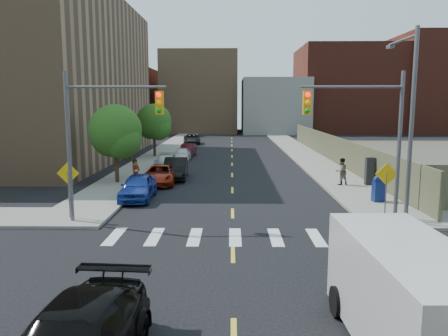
{
  "coord_description": "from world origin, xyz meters",
  "views": [
    {
      "loc": [
        -0.07,
        -13.72,
        5.6
      ],
      "look_at": [
        -0.48,
        10.32,
        2.0
      ],
      "focal_mm": 35.0,
      "sensor_mm": 36.0,
      "label": 1
    }
  ],
  "objects_px": {
    "parked_car_black": "(176,168)",
    "pedestrian_east": "(341,171)",
    "parked_car_silver": "(166,163)",
    "pedestrian_west": "(136,173)",
    "mailbox": "(378,189)",
    "parked_car_white": "(182,154)",
    "parked_car_blue": "(138,187)",
    "parked_car_red": "(161,175)",
    "cargo_van": "(406,294)",
    "parked_car_grey": "(192,139)",
    "payphone": "(370,171)",
    "parked_car_maroon": "(188,150)"
  },
  "relations": [
    {
      "from": "mailbox",
      "to": "pedestrian_east",
      "type": "distance_m",
      "value": 5.07
    },
    {
      "from": "parked_car_black",
      "to": "parked_car_red",
      "type": "height_order",
      "value": "parked_car_black"
    },
    {
      "from": "parked_car_grey",
      "to": "pedestrian_west",
      "type": "height_order",
      "value": "pedestrian_west"
    },
    {
      "from": "parked_car_white",
      "to": "parked_car_maroon",
      "type": "height_order",
      "value": "parked_car_white"
    },
    {
      "from": "parked_car_blue",
      "to": "payphone",
      "type": "xyz_separation_m",
      "value": [
        14.7,
        4.12,
        0.33
      ]
    },
    {
      "from": "parked_car_blue",
      "to": "cargo_van",
      "type": "xyz_separation_m",
      "value": [
        9.35,
        -15.55,
        0.6
      ]
    },
    {
      "from": "cargo_van",
      "to": "mailbox",
      "type": "bearing_deg",
      "value": 72.05
    },
    {
      "from": "parked_car_red",
      "to": "cargo_van",
      "type": "distance_m",
      "value": 22.32
    },
    {
      "from": "parked_car_black",
      "to": "parked_car_red",
      "type": "relative_size",
      "value": 0.98
    },
    {
      "from": "parked_car_red",
      "to": "cargo_van",
      "type": "xyz_separation_m",
      "value": [
        8.84,
        -20.48,
        0.68
      ]
    },
    {
      "from": "parked_car_silver",
      "to": "pedestrian_east",
      "type": "xyz_separation_m",
      "value": [
        12.8,
        -6.73,
        0.38
      ]
    },
    {
      "from": "parked_car_silver",
      "to": "payphone",
      "type": "bearing_deg",
      "value": -25.51
    },
    {
      "from": "parked_car_white",
      "to": "parked_car_grey",
      "type": "relative_size",
      "value": 0.79
    },
    {
      "from": "parked_car_red",
      "to": "payphone",
      "type": "bearing_deg",
      "value": -2.39
    },
    {
      "from": "mailbox",
      "to": "payphone",
      "type": "height_order",
      "value": "payphone"
    },
    {
      "from": "mailbox",
      "to": "parked_car_white",
      "type": "bearing_deg",
      "value": 115.75
    },
    {
      "from": "pedestrian_west",
      "to": "parked_car_grey",
      "type": "bearing_deg",
      "value": 22.05
    },
    {
      "from": "parked_car_black",
      "to": "parked_car_maroon",
      "type": "bearing_deg",
      "value": 88.85
    },
    {
      "from": "parked_car_black",
      "to": "mailbox",
      "type": "height_order",
      "value": "mailbox"
    },
    {
      "from": "parked_car_red",
      "to": "parked_car_grey",
      "type": "distance_m",
      "value": 29.99
    },
    {
      "from": "parked_car_silver",
      "to": "payphone",
      "type": "distance_m",
      "value": 16.15
    },
    {
      "from": "parked_car_silver",
      "to": "pedestrian_west",
      "type": "xyz_separation_m",
      "value": [
        -0.8,
        -7.64,
        0.39
      ]
    },
    {
      "from": "payphone",
      "to": "pedestrian_east",
      "type": "relative_size",
      "value": 1.03
    },
    {
      "from": "parked_car_blue",
      "to": "pedestrian_west",
      "type": "xyz_separation_m",
      "value": [
        -0.8,
        3.14,
        0.32
      ]
    },
    {
      "from": "pedestrian_east",
      "to": "payphone",
      "type": "bearing_deg",
      "value": 163.83
    },
    {
      "from": "parked_car_black",
      "to": "pedestrian_east",
      "type": "xyz_separation_m",
      "value": [
        11.5,
        -3.04,
        0.28
      ]
    },
    {
      "from": "parked_car_silver",
      "to": "mailbox",
      "type": "xyz_separation_m",
      "value": [
        13.61,
        -11.73,
        0.18
      ]
    },
    {
      "from": "pedestrian_west",
      "to": "pedestrian_east",
      "type": "distance_m",
      "value": 13.63
    },
    {
      "from": "parked_car_black",
      "to": "cargo_van",
      "type": "xyz_separation_m",
      "value": [
        8.05,
        -22.65,
        0.58
      ]
    },
    {
      "from": "parked_car_red",
      "to": "payphone",
      "type": "height_order",
      "value": "payphone"
    },
    {
      "from": "pedestrian_east",
      "to": "parked_car_grey",
      "type": "bearing_deg",
      "value": -85.51
    },
    {
      "from": "parked_car_red",
      "to": "parked_car_white",
      "type": "distance_m",
      "value": 12.04
    },
    {
      "from": "parked_car_silver",
      "to": "pedestrian_east",
      "type": "height_order",
      "value": "pedestrian_east"
    },
    {
      "from": "mailbox",
      "to": "pedestrian_west",
      "type": "distance_m",
      "value": 14.98
    },
    {
      "from": "parked_car_maroon",
      "to": "pedestrian_east",
      "type": "height_order",
      "value": "pedestrian_east"
    },
    {
      "from": "parked_car_black",
      "to": "pedestrian_east",
      "type": "bearing_deg",
      "value": -17.92
    },
    {
      "from": "parked_car_grey",
      "to": "pedestrian_west",
      "type": "bearing_deg",
      "value": -96.62
    },
    {
      "from": "mailbox",
      "to": "cargo_van",
      "type": "bearing_deg",
      "value": -116.39
    },
    {
      "from": "parked_car_maroon",
      "to": "payphone",
      "type": "distance_m",
      "value": 21.86
    },
    {
      "from": "parked_car_blue",
      "to": "parked_car_white",
      "type": "relative_size",
      "value": 1.14
    },
    {
      "from": "cargo_van",
      "to": "mailbox",
      "type": "distance_m",
      "value": 15.22
    },
    {
      "from": "parked_car_red",
      "to": "mailbox",
      "type": "distance_m",
      "value": 14.36
    },
    {
      "from": "parked_car_grey",
      "to": "pedestrian_east",
      "type": "bearing_deg",
      "value": -72.65
    },
    {
      "from": "payphone",
      "to": "cargo_van",
      "type": "bearing_deg",
      "value": -105.94
    },
    {
      "from": "parked_car_silver",
      "to": "parked_car_blue",
      "type": "bearing_deg",
      "value": -91.12
    },
    {
      "from": "parked_car_red",
      "to": "parked_car_grey",
      "type": "height_order",
      "value": "parked_car_grey"
    },
    {
      "from": "parked_car_silver",
      "to": "parked_car_white",
      "type": "xyz_separation_m",
      "value": [
        0.66,
        6.19,
        -0.02
      ]
    },
    {
      "from": "parked_car_blue",
      "to": "parked_car_red",
      "type": "distance_m",
      "value": 4.95
    },
    {
      "from": "parked_car_red",
      "to": "parked_car_silver",
      "type": "xyz_separation_m",
      "value": [
        -0.51,
        5.85,
        0.01
      ]
    },
    {
      "from": "parked_car_maroon",
      "to": "mailbox",
      "type": "bearing_deg",
      "value": -56.21
    }
  ]
}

